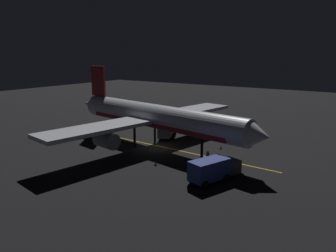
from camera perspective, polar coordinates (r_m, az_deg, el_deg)
The scene contains 8 objects.
ground_plane at distance 48.37m, azimuth -1.96°, elevation -3.88°, with size 180.00×180.00×0.20m, color black.
apron_guide_stripe at distance 46.64m, azimuth 2.43°, elevation -4.37°, with size 0.24×28.28×0.01m, color gold.
airliner at distance 47.72m, azimuth -2.52°, elevation 1.53°, with size 34.24×36.28×11.41m.
baggage_truck at distance 35.92m, azimuth 7.83°, elevation -7.53°, with size 6.56×3.98×2.55m.
catering_truck at distance 54.33m, azimuth -0.14°, elevation -0.47°, with size 6.33×4.39×2.63m.
ground_crew_worker at distance 41.23m, azimuth 6.90°, elevation -5.46°, with size 0.40×0.40×1.74m.
traffic_cone_near_left at distance 40.81m, azimuth -2.15°, elevation -6.51°, with size 0.50×0.50×0.55m.
traffic_cone_near_right at distance 48.24m, azimuth 9.13°, elevation -3.65°, with size 0.50×0.50×0.55m.
Camera 1 is at (37.40, 27.47, 13.55)m, focal length 35.23 mm.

